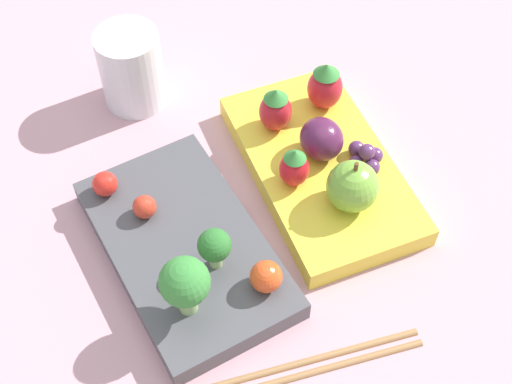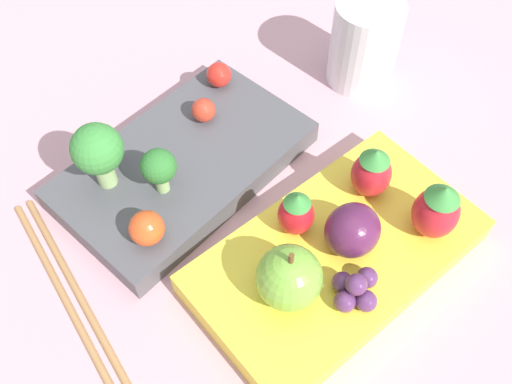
{
  "view_description": "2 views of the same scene",
  "coord_description": "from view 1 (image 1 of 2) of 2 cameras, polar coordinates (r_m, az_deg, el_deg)",
  "views": [
    {
      "loc": [
        -0.33,
        0.18,
        0.54
      ],
      "look_at": [
        -0.0,
        0.0,
        0.03
      ],
      "focal_mm": 50.0,
      "sensor_mm": 36.0,
      "label": 1
    },
    {
      "loc": [
        -0.19,
        -0.18,
        0.39
      ],
      "look_at": [
        -0.0,
        0.0,
        0.03
      ],
      "focal_mm": 40.0,
      "sensor_mm": 36.0,
      "label": 2
    }
  ],
  "objects": [
    {
      "name": "ground_plane",
      "position": [
        0.66,
        -0.05,
        -1.62
      ],
      "size": [
        4.0,
        4.0,
        0.0
      ],
      "primitive_type": "plane",
      "color": "#C6939E"
    },
    {
      "name": "bento_box_savoury",
      "position": [
        0.62,
        -5.65,
        -4.47
      ],
      "size": [
        0.21,
        0.13,
        0.02
      ],
      "color": "#4C4C51",
      "rests_on": "ground_plane"
    },
    {
      "name": "bento_box_fruit",
      "position": [
        0.67,
        5.21,
        1.94
      ],
      "size": [
        0.23,
        0.15,
        0.02
      ],
      "color": "yellow",
      "rests_on": "ground_plane"
    },
    {
      "name": "broccoli_floret_0",
      "position": [
        0.58,
        -3.34,
        -4.36
      ],
      "size": [
        0.03,
        0.03,
        0.04
      ],
      "color": "#93B770",
      "rests_on": "bento_box_savoury"
    },
    {
      "name": "broccoli_floret_1",
      "position": [
        0.55,
        -5.72,
        -7.29
      ],
      "size": [
        0.04,
        0.04,
        0.06
      ],
      "color": "#93B770",
      "rests_on": "bento_box_savoury"
    },
    {
      "name": "cherry_tomato_0",
      "position": [
        0.63,
        -8.91,
        -1.18
      ],
      "size": [
        0.02,
        0.02,
        0.02
      ],
      "color": "red",
      "rests_on": "bento_box_savoury"
    },
    {
      "name": "cherry_tomato_1",
      "position": [
        0.58,
        0.82,
        -6.79
      ],
      "size": [
        0.03,
        0.03,
        0.03
      ],
      "color": "#DB4C1E",
      "rests_on": "bento_box_savoury"
    },
    {
      "name": "cherry_tomato_2",
      "position": [
        0.65,
        -11.99,
        0.64
      ],
      "size": [
        0.02,
        0.02,
        0.02
      ],
      "color": "red",
      "rests_on": "bento_box_savoury"
    },
    {
      "name": "apple",
      "position": [
        0.62,
        7.74,
        0.45
      ],
      "size": [
        0.05,
        0.05,
        0.05
      ],
      "color": "#70A838",
      "rests_on": "bento_box_fruit"
    },
    {
      "name": "strawberry_0",
      "position": [
        0.67,
        1.57,
        6.63
      ],
      "size": [
        0.03,
        0.03,
        0.05
      ],
      "color": "red",
      "rests_on": "bento_box_fruit"
    },
    {
      "name": "strawberry_1",
      "position": [
        0.63,
        2.94,
        2.19
      ],
      "size": [
        0.03,
        0.03,
        0.04
      ],
      "color": "red",
      "rests_on": "bento_box_fruit"
    },
    {
      "name": "strawberry_2",
      "position": [
        0.7,
        5.55,
        8.46
      ],
      "size": [
        0.03,
        0.03,
        0.05
      ],
      "color": "red",
      "rests_on": "bento_box_fruit"
    },
    {
      "name": "plum",
      "position": [
        0.66,
        5.26,
        4.24
      ],
      "size": [
        0.04,
        0.04,
        0.04
      ],
      "color": "#511E42",
      "rests_on": "bento_box_fruit"
    },
    {
      "name": "grape_cluster",
      "position": [
        0.66,
        8.77,
        2.7
      ],
      "size": [
        0.04,
        0.04,
        0.03
      ],
      "color": "#562D5B",
      "rests_on": "bento_box_fruit"
    },
    {
      "name": "drinking_cup",
      "position": [
        0.73,
        -9.95,
        9.68
      ],
      "size": [
        0.06,
        0.06,
        0.08
      ],
      "color": "silver",
      "rests_on": "ground_plane"
    },
    {
      "name": "chopsticks_pair",
      "position": [
        0.58,
        3.26,
        -13.98
      ],
      "size": [
        0.06,
        0.21,
        0.01
      ],
      "color": "#A37547",
      "rests_on": "ground_plane"
    }
  ]
}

